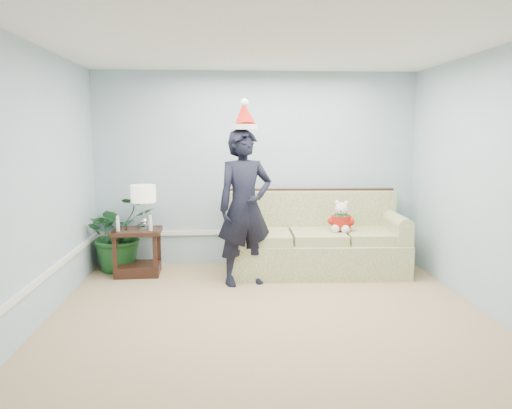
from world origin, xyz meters
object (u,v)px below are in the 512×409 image
object	(u,v)px
sofa	(316,243)
table_lamp	(143,196)
man	(245,208)
teddy_bear	(341,220)
side_table	(138,257)
houseplant	(119,233)

from	to	relation	value
sofa	table_lamp	xyz separation A→B (m)	(-2.29, 0.01, 0.66)
man	teddy_bear	world-z (taller)	man
side_table	houseplant	world-z (taller)	houseplant
sofa	teddy_bear	size ratio (longest dim) A/B	5.59
side_table	teddy_bear	world-z (taller)	teddy_bear
teddy_bear	man	bearing A→B (deg)	-145.69
sofa	table_lamp	bearing A→B (deg)	-178.24
sofa	table_lamp	world-z (taller)	table_lamp
sofa	houseplant	world-z (taller)	sofa
side_table	table_lamp	bearing A→B (deg)	20.52
side_table	man	distance (m)	1.64
man	sofa	bearing A→B (deg)	8.72
sofa	man	bearing A→B (deg)	-150.41
man	teddy_bear	distance (m)	1.37
table_lamp	teddy_bear	world-z (taller)	table_lamp
sofa	teddy_bear	bearing A→B (deg)	-21.52
houseplant	teddy_bear	bearing A→B (deg)	-6.64
table_lamp	man	size ratio (longest dim) A/B	0.30
houseplant	man	distance (m)	1.88
sofa	side_table	size ratio (longest dim) A/B	3.60
houseplant	teddy_bear	size ratio (longest dim) A/B	2.46
man	teddy_bear	bearing A→B (deg)	-2.47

